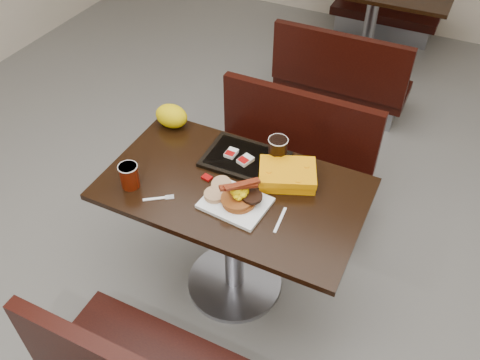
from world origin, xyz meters
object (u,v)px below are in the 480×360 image
at_px(platter, 235,203).
at_px(clamshell, 287,175).
at_px(coffee_cup_near, 129,176).
at_px(knife, 280,220).
at_px(bench_near_s, 160,357).
at_px(tray, 245,159).
at_px(hashbrown_sleeve_left, 231,153).
at_px(pancake_stack, 239,200).
at_px(coffee_cup_far, 278,150).
at_px(table_near, 234,240).
at_px(hashbrown_sleeve_right, 245,160).
at_px(paper_bag, 172,116).
at_px(table_far, 369,28).
at_px(fork, 154,199).
at_px(bench_near_n, 285,161).
at_px(bench_far_s, 345,68).

bearing_deg(platter, clamshell, 64.04).
distance_m(coffee_cup_near, knife, 0.71).
relative_size(bench_near_s, tray, 2.56).
relative_size(bench_near_s, hashbrown_sleeve_left, 14.91).
xyz_separation_m(pancake_stack, coffee_cup_far, (0.04, 0.34, 0.05)).
height_order(table_near, coffee_cup_far, coffee_cup_far).
bearing_deg(hashbrown_sleeve_right, knife, -23.85).
xyz_separation_m(coffee_cup_near, coffee_cup_far, (0.54, 0.44, 0.02)).
relative_size(pancake_stack, coffee_cup_near, 1.27).
relative_size(platter, paper_bag, 1.62).
relative_size(table_far, fork, 8.67).
relative_size(bench_near_n, bench_far_s, 1.00).
xyz_separation_m(fork, hashbrown_sleeve_left, (0.18, 0.41, 0.03)).
xyz_separation_m(table_far, clamshell, (0.21, -2.45, 0.41)).
xyz_separation_m(table_far, coffee_cup_far, (0.11, -2.36, 0.45)).
bearing_deg(hashbrown_sleeve_left, coffee_cup_far, 18.24).
relative_size(table_far, pancake_stack, 8.06).
height_order(fork, knife, same).
bearing_deg(coffee_cup_near, hashbrown_sleeve_left, 49.25).
relative_size(tray, coffee_cup_far, 3.20).
relative_size(platter, fork, 2.04).
height_order(pancake_stack, coffee_cup_near, coffee_cup_near).
bearing_deg(hashbrown_sleeve_right, platter, -55.66).
bearing_deg(bench_near_s, hashbrown_sleeve_left, 96.50).
distance_m(coffee_cup_far, clamshell, 0.14).
bearing_deg(tray, bench_near_s, -89.32).
height_order(platter, fork, platter).
height_order(bench_near_s, bench_near_n, same).
distance_m(bench_far_s, coffee_cup_near, 2.19).
distance_m(pancake_stack, hashbrown_sleeve_right, 0.27).
height_order(bench_near_s, paper_bag, paper_bag).
relative_size(coffee_cup_near, clamshell, 0.45).
height_order(bench_near_n, coffee_cup_far, coffee_cup_far).
height_order(hashbrown_sleeve_right, clamshell, clamshell).
distance_m(pancake_stack, paper_bag, 0.68).
height_order(bench_far_s, pancake_stack, pancake_stack).
relative_size(bench_near_n, paper_bag, 5.72).
height_order(platter, tray, tray).
relative_size(bench_near_n, fork, 7.22).
xyz_separation_m(hashbrown_sleeve_left, clamshell, (0.31, -0.04, 0.01)).
distance_m(bench_near_s, tray, 0.97).
bearing_deg(fork, paper_bag, 77.99).
relative_size(table_near, knife, 7.81).
distance_m(knife, paper_bag, 0.86).
height_order(bench_far_s, platter, platter).
bearing_deg(knife, fork, -81.69).
height_order(platter, coffee_cup_near, coffee_cup_near).
xyz_separation_m(table_near, fork, (-0.28, -0.23, 0.38)).
height_order(table_far, bench_far_s, table_far).
distance_m(bench_near_n, clamshell, 0.73).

